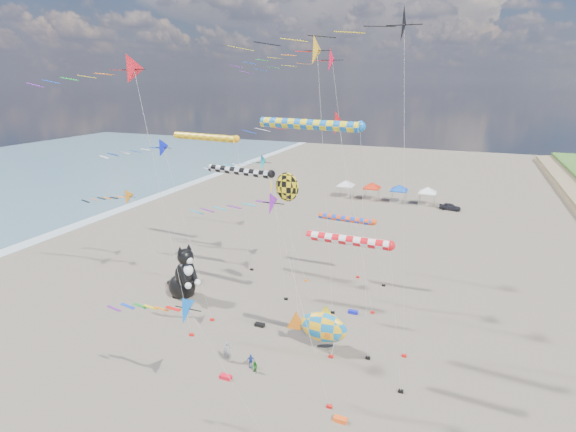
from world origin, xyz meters
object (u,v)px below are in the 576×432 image
(child_green, at_px, (255,367))
(child_blue, at_px, (251,361))
(fish_inflatable, at_px, (323,327))
(person_adult, at_px, (227,352))
(parked_car, at_px, (450,207))
(cat_inflatable, at_px, (183,270))

(child_green, distance_m, child_blue, 0.82)
(fish_inflatable, distance_m, person_adult, 8.01)
(person_adult, bearing_deg, parked_car, 58.87)
(child_green, height_order, parked_car, parked_car)
(child_blue, bearing_deg, child_green, -66.19)
(cat_inflatable, relative_size, parked_car, 1.68)
(person_adult, relative_size, child_blue, 1.54)
(child_blue, height_order, parked_car, parked_car)
(parked_car, bearing_deg, fish_inflatable, 176.35)
(cat_inflatable, xyz_separation_m, fish_inflatable, (16.05, -3.64, -0.95))
(child_green, relative_size, child_blue, 0.89)
(child_green, bearing_deg, person_adult, -163.15)
(fish_inflatable, distance_m, child_blue, 6.52)
(fish_inflatable, relative_size, child_green, 5.27)
(person_adult, bearing_deg, child_green, -27.21)
(child_green, bearing_deg, parked_car, 105.79)
(child_green, relative_size, parked_car, 0.29)
(fish_inflatable, bearing_deg, child_blue, -134.25)
(person_adult, relative_size, parked_car, 0.50)
(cat_inflatable, height_order, parked_car, cat_inflatable)
(parked_car, bearing_deg, child_blue, 172.49)
(person_adult, relative_size, child_green, 1.72)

